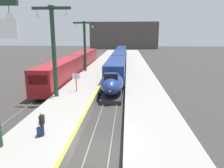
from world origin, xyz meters
TOP-DOWN VIEW (x-y plane):
  - ground_plane at (0.00, 0.00)m, footprint 260.00×260.00m
  - platform_left at (-4.05, 24.75)m, footprint 4.80×110.00m
  - platform_right at (4.05, 24.75)m, footprint 4.80×110.00m
  - platform_left_safety_stripe at (-1.77, 24.75)m, footprint 0.20×107.80m
  - rail_main_left at (-0.75, 27.50)m, footprint 0.08×110.00m
  - rail_main_right at (0.75, 27.50)m, footprint 0.08×110.00m
  - rail_secondary_left at (-8.85, 27.50)m, footprint 0.08×110.00m
  - rail_secondary_right at (-7.35, 27.50)m, footprint 0.08×110.00m
  - highspeed_train_main at (0.00, 36.97)m, footprint 2.92×56.55m
  - regional_train_adjacent at (-8.10, 27.83)m, footprint 2.85×36.60m
  - station_column_mid at (-5.90, 9.32)m, footprint 4.00×0.68m
  - station_column_far at (-5.90, 26.05)m, footprint 4.00×0.68m
  - passenger_near_edge at (-3.77, 0.01)m, footprint 0.27×0.57m
  - rolling_suitcase at (-3.95, 0.03)m, footprint 0.40×0.22m
  - departure_info_board at (-4.20, 11.55)m, footprint 0.90×0.10m
  - terminus_back_wall at (0.00, 102.00)m, footprint 36.00×2.00m

SIDE VIEW (x-z plane):
  - ground_plane at x=0.00m, z-range 0.00..0.00m
  - rail_main_left at x=-0.75m, z-range 0.00..0.12m
  - rail_main_right at x=0.75m, z-range 0.00..0.12m
  - rail_secondary_left at x=-8.85m, z-range 0.00..0.12m
  - rail_secondary_right at x=-7.35m, z-range 0.00..0.12m
  - platform_left at x=-4.05m, z-range 0.00..1.05m
  - platform_right at x=4.05m, z-range 0.00..1.05m
  - platform_left_safety_stripe at x=-1.77m, z-range 1.05..1.06m
  - rolling_suitcase at x=-3.95m, z-range 0.86..1.85m
  - highspeed_train_main at x=0.00m, z-range 0.16..3.76m
  - passenger_near_edge at x=-3.77m, z-range 1.19..2.88m
  - regional_train_adjacent at x=-8.10m, z-range 0.23..4.03m
  - departure_info_board at x=-4.20m, z-range 1.50..3.62m
  - station_column_far at x=-5.90m, z-range 1.97..10.86m
  - station_column_mid at x=-5.90m, z-range 1.99..11.46m
  - terminus_back_wall at x=0.00m, z-range 0.00..14.00m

